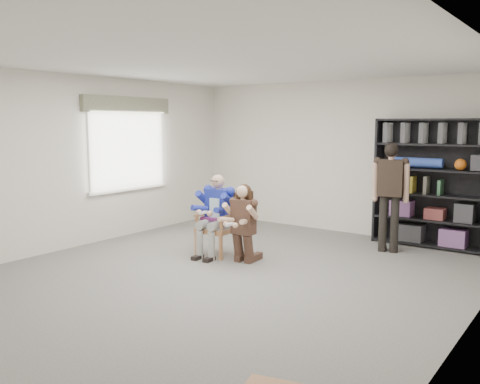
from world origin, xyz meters
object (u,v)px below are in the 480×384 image
Objects in this scene: kneeling_woman at (243,224)px; standing_man at (390,198)px; bookshelf at (431,183)px; armchair at (216,224)px; seated_man at (216,215)px.

standing_man is (1.49, 1.88, 0.28)m from kneeling_woman.
bookshelf is (1.90, 2.62, 0.47)m from kneeling_woman.
seated_man is (0.00, 0.00, 0.15)m from armchair.
bookshelf is at bearing 49.65° from standing_man.
bookshelf is 0.87m from standing_man.
seated_man is at bearing -134.67° from bookshelf.
armchair is 0.77× the size of seated_man.
kneeling_woman is (0.58, -0.12, -0.05)m from seated_man.
seated_man reaches higher than kneeling_woman.
bookshelf is 1.22× the size of standing_man.
kneeling_woman is at bearing -125.84° from bookshelf.
armchair is 0.46× the size of bookshelf.
bookshelf reaches higher than seated_man.
standing_man is (2.07, 1.76, 0.23)m from seated_man.
standing_man reaches higher than kneeling_woman.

